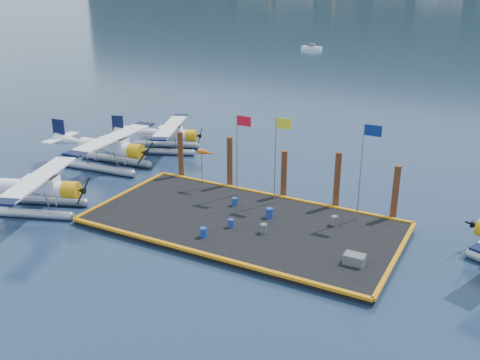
{
  "coord_description": "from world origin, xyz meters",
  "views": [
    {
      "loc": [
        14.92,
        -28.09,
        15.33
      ],
      "look_at": [
        -1.28,
        2.0,
        2.4
      ],
      "focal_mm": 40.0,
      "sensor_mm": 36.0,
      "label": 1
    }
  ],
  "objects_px": {
    "flagpole_red": "(239,143)",
    "piling_2": "(284,176)",
    "drum_1": "(231,223)",
    "drum_5": "(269,213)",
    "seaplane_b": "(110,150)",
    "drum_2": "(263,228)",
    "windsock": "(207,153)",
    "drum_0": "(235,202)",
    "piling_1": "(230,164)",
    "piling_4": "(395,194)",
    "seaplane_a": "(37,190)",
    "flagpole_blue": "(365,158)",
    "piling_3": "(337,182)",
    "drum_3": "(203,232)",
    "crate": "(354,259)",
    "seaplane_c": "(167,136)",
    "piling_0": "(181,156)",
    "flagpole_yellow": "(278,148)",
    "drum_4": "(335,221)"
  },
  "relations": [
    {
      "from": "seaplane_a",
      "to": "flagpole_yellow",
      "type": "distance_m",
      "value": 16.96
    },
    {
      "from": "seaplane_b",
      "to": "flagpole_red",
      "type": "xyz_separation_m",
      "value": [
        13.16,
        -1.09,
        2.75
      ]
    },
    {
      "from": "crate",
      "to": "piling_1",
      "type": "height_order",
      "value": "piling_1"
    },
    {
      "from": "drum_0",
      "to": "drum_2",
      "type": "xyz_separation_m",
      "value": [
        3.68,
        -2.93,
        0.02
      ]
    },
    {
      "from": "seaplane_b",
      "to": "drum_3",
      "type": "distance_m",
      "value": 16.5
    },
    {
      "from": "drum_0",
      "to": "drum_3",
      "type": "xyz_separation_m",
      "value": [
        0.66,
        -5.18,
        0.03
      ]
    },
    {
      "from": "flagpole_red",
      "to": "windsock",
      "type": "bearing_deg",
      "value": 180.0
    },
    {
      "from": "drum_1",
      "to": "piling_4",
      "type": "height_order",
      "value": "piling_4"
    },
    {
      "from": "drum_1",
      "to": "drum_5",
      "type": "height_order",
      "value": "drum_5"
    },
    {
      "from": "drum_5",
      "to": "flagpole_red",
      "type": "xyz_separation_m",
      "value": [
        -3.58,
        2.46,
        3.66
      ]
    },
    {
      "from": "seaplane_c",
      "to": "crate",
      "type": "height_order",
      "value": "seaplane_c"
    },
    {
      "from": "seaplane_b",
      "to": "windsock",
      "type": "bearing_deg",
      "value": 79.28
    },
    {
      "from": "piling_2",
      "to": "piling_1",
      "type": "bearing_deg",
      "value": 180.0
    },
    {
      "from": "drum_0",
      "to": "seaplane_c",
      "type": "bearing_deg",
      "value": 143.4
    },
    {
      "from": "piling_1",
      "to": "drum_1",
      "type": "bearing_deg",
      "value": -60.23
    },
    {
      "from": "piling_1",
      "to": "flagpole_red",
      "type": "bearing_deg",
      "value": -43.15
    },
    {
      "from": "windsock",
      "to": "drum_0",
      "type": "bearing_deg",
      "value": -28.25
    },
    {
      "from": "drum_2",
      "to": "flagpole_yellow",
      "type": "height_order",
      "value": "flagpole_yellow"
    },
    {
      "from": "drum_1",
      "to": "flagpole_red",
      "type": "height_order",
      "value": "flagpole_red"
    },
    {
      "from": "flagpole_red",
      "to": "piling_2",
      "type": "xyz_separation_m",
      "value": [
        2.79,
        1.6,
        -2.5
      ]
    },
    {
      "from": "piling_0",
      "to": "seaplane_c",
      "type": "bearing_deg",
      "value": 133.74
    },
    {
      "from": "drum_4",
      "to": "crate",
      "type": "xyz_separation_m",
      "value": [
        2.61,
        -4.24,
        -0.03
      ]
    },
    {
      "from": "drum_1",
      "to": "drum_5",
      "type": "relative_size",
      "value": 0.83
    },
    {
      "from": "seaplane_a",
      "to": "flagpole_blue",
      "type": "relative_size",
      "value": 1.53
    },
    {
      "from": "drum_3",
      "to": "drum_5",
      "type": "relative_size",
      "value": 0.91
    },
    {
      "from": "seaplane_b",
      "to": "drum_2",
      "type": "distance_m",
      "value": 18.36
    },
    {
      "from": "windsock",
      "to": "drum_2",
      "type": "bearing_deg",
      "value": -33.98
    },
    {
      "from": "drum_3",
      "to": "piling_3",
      "type": "distance_m",
      "value": 10.31
    },
    {
      "from": "drum_0",
      "to": "drum_4",
      "type": "relative_size",
      "value": 0.88
    },
    {
      "from": "flagpole_blue",
      "to": "windsock",
      "type": "distance_m",
      "value": 11.81
    },
    {
      "from": "piling_0",
      "to": "piling_1",
      "type": "xyz_separation_m",
      "value": [
        4.5,
        0.0,
        0.1
      ]
    },
    {
      "from": "flagpole_red",
      "to": "piling_4",
      "type": "distance_m",
      "value": 11.17
    },
    {
      "from": "drum_1",
      "to": "crate",
      "type": "bearing_deg",
      "value": -5.61
    },
    {
      "from": "seaplane_c",
      "to": "flagpole_red",
      "type": "xyz_separation_m",
      "value": [
        11.69,
        -7.33,
        2.95
      ]
    },
    {
      "from": "flagpole_yellow",
      "to": "piling_0",
      "type": "xyz_separation_m",
      "value": [
        -9.2,
        1.6,
        -2.51
      ]
    },
    {
      "from": "piling_3",
      "to": "piling_4",
      "type": "xyz_separation_m",
      "value": [
        4.0,
        0.0,
        -0.15
      ]
    },
    {
      "from": "crate",
      "to": "piling_1",
      "type": "xyz_separation_m",
      "value": [
        -12.09,
        7.37,
        1.41
      ]
    },
    {
      "from": "seaplane_c",
      "to": "drum_4",
      "type": "height_order",
      "value": "seaplane_c"
    },
    {
      "from": "seaplane_c",
      "to": "flagpole_yellow",
      "type": "xyz_separation_m",
      "value": [
        14.69,
        -7.33,
        3.07
      ]
    },
    {
      "from": "flagpole_blue",
      "to": "piling_0",
      "type": "relative_size",
      "value": 1.62
    },
    {
      "from": "piling_3",
      "to": "drum_2",
      "type": "bearing_deg",
      "value": -112.09
    },
    {
      "from": "flagpole_blue",
      "to": "piling_3",
      "type": "relative_size",
      "value": 1.51
    },
    {
      "from": "seaplane_b",
      "to": "piling_2",
      "type": "height_order",
      "value": "piling_2"
    },
    {
      "from": "seaplane_a",
      "to": "piling_4",
      "type": "xyz_separation_m",
      "value": [
        22.27,
        9.93,
        0.44
      ]
    },
    {
      "from": "piling_0",
      "to": "drum_1",
      "type": "bearing_deg",
      "value": -38.47
    },
    {
      "from": "drum_2",
      "to": "piling_0",
      "type": "relative_size",
      "value": 0.15
    },
    {
      "from": "drum_0",
      "to": "drum_1",
      "type": "distance_m",
      "value": 3.51
    },
    {
      "from": "piling_1",
      "to": "piling_3",
      "type": "distance_m",
      "value": 8.5
    },
    {
      "from": "drum_0",
      "to": "flagpole_red",
      "type": "xyz_separation_m",
      "value": [
        -0.56,
        1.77,
        3.72
      ]
    },
    {
      "from": "piling_1",
      "to": "piling_4",
      "type": "distance_m",
      "value": 12.5
    }
  ]
}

